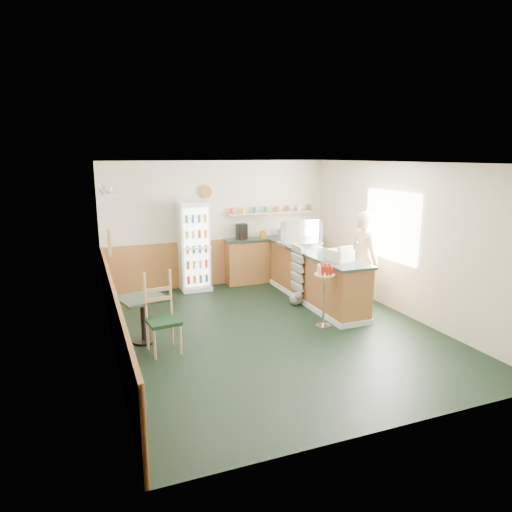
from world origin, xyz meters
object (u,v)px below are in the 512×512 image
cash_register (340,255)px  cafe_chair (162,310)px  cafe_table (143,311)px  drinks_fridge (194,247)px  display_case (300,233)px  shopkeeper (365,260)px  condiment_stand (324,285)px

cash_register → cafe_chair: size_ratio=0.30×
cash_register → cafe_table: (-3.40, 0.06, -0.60)m
drinks_fridge → display_case: bearing=-25.7°
cash_register → cafe_chair: cash_register is taller
cash_register → cafe_chair: 3.23m
display_case → cafe_table: (-3.40, -1.52, -0.75)m
drinks_fridge → cafe_chair: bearing=-112.6°
shopkeeper → cafe_table: (-4.10, -0.21, -0.40)m
shopkeeper → cafe_chair: size_ratio=1.54×
condiment_stand → display_case: bearing=75.4°
drinks_fridge → cafe_chair: 3.12m
cash_register → shopkeeper: size_ratio=0.20×
shopkeeper → cafe_table: size_ratio=2.28×
display_case → cash_register: 1.59m
cafe_table → shopkeeper: bearing=2.9°
drinks_fridge → display_case: drinks_fridge is taller
cafe_chair → display_case: bearing=24.2°
condiment_stand → cafe_chair: size_ratio=0.90×
shopkeeper → cafe_table: shopkeeper is taller
shopkeeper → display_case: bearing=28.2°
display_case → shopkeeper: size_ratio=0.47×
cash_register → cafe_chair: (-3.18, -0.33, -0.49)m
drinks_fridge → condiment_stand: (1.48, -2.90, -0.21)m
display_case → cash_register: bearing=-90.0°
cash_register → condiment_stand: bearing=-157.5°
cafe_table → cash_register: bearing=-1.1°
drinks_fridge → display_case: (1.98, -0.96, 0.32)m
condiment_stand → cafe_chair: cafe_chair is taller
cash_register → shopkeeper: bearing=8.6°
condiment_stand → cafe_table: bearing=171.7°
drinks_fridge → cafe_table: drinks_fridge is taller
drinks_fridge → cash_register: size_ratio=5.19×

